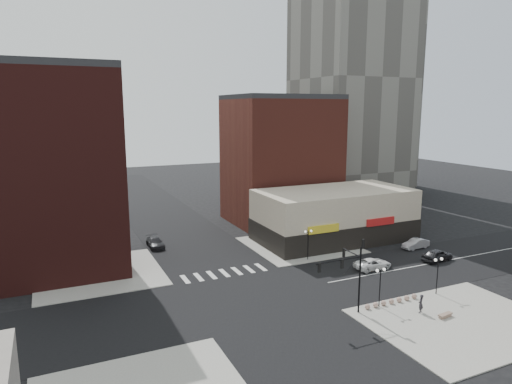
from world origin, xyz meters
TOP-DOWN VIEW (x-y plane):
  - ground at (0.00, 0.00)m, footprint 240.00×240.00m
  - road_ew at (0.00, 0.00)m, footprint 200.00×14.00m
  - road_ns at (0.00, 0.00)m, footprint 14.00×200.00m
  - sidewalk_nw at (-14.50, 14.50)m, footprint 15.00×15.00m
  - sidewalk_ne at (14.50, 14.50)m, footprint 15.00×15.00m
  - sidewalk_se at (16.00, -14.00)m, footprint 18.00×14.00m
  - building_nw at (-19.00, 18.50)m, footprint 16.00×15.00m
  - building_ne_midrise at (19.00, 29.50)m, footprint 18.00×15.00m
  - tower_far at (60.00, 56.00)m, footprint 18.00×18.00m
  - building_ne_row at (21.00, 15.00)m, footprint 24.20×12.20m
  - traffic_signal at (7.24, -7.83)m, footprint 5.59×3.09m
  - street_lamp_se_a at (11.00, -8.00)m, footprint 1.22×0.32m
  - street_lamp_se_b at (19.00, -8.00)m, footprint 1.22×0.32m
  - street_lamp_ne at (12.00, 8.00)m, footprint 1.22×0.32m
  - bollard_row at (12.65, -8.00)m, footprint 6.85×0.55m
  - white_suv at (17.91, 1.63)m, footprint 5.03×2.33m
  - dark_sedan_east at (27.91, 0.45)m, footprint 5.05×2.58m
  - silver_sedan at (29.32, 5.96)m, footprint 4.56×1.93m
  - dark_sedan_north at (-5.63, 22.71)m, footprint 2.10×5.08m
  - pedestrian at (13.84, -10.91)m, footprint 0.85×0.77m
  - stone_bench at (15.31, -12.75)m, footprint 1.73×0.72m

SIDE VIEW (x-z plane):
  - ground at x=0.00m, z-range 0.00..0.00m
  - road_ew at x=0.00m, z-range 0.00..0.02m
  - road_ns at x=0.00m, z-range 0.00..0.02m
  - sidewalk_nw at x=-14.50m, z-range 0.00..0.12m
  - sidewalk_ne at x=14.50m, z-range 0.00..0.12m
  - sidewalk_se at x=16.00m, z-range 0.00..0.12m
  - stone_bench at x=15.31m, z-range 0.13..0.53m
  - bollard_row at x=12.65m, z-range 0.12..0.67m
  - white_suv at x=17.91m, z-range 0.00..1.40m
  - silver_sedan at x=29.32m, z-range 0.00..1.46m
  - dark_sedan_north at x=-5.63m, z-range 0.00..1.47m
  - dark_sedan_east at x=27.91m, z-range 0.00..1.65m
  - pedestrian at x=13.84m, z-range 0.12..2.06m
  - street_lamp_se_a at x=11.00m, z-range 1.21..5.37m
  - street_lamp_se_b at x=19.00m, z-range 1.21..5.37m
  - street_lamp_ne at x=12.00m, z-range 1.21..5.37m
  - building_ne_row at x=21.00m, z-range -0.70..7.30m
  - traffic_signal at x=7.24m, z-range 1.07..8.85m
  - building_ne_midrise at x=19.00m, z-range 0.00..22.00m
  - building_nw at x=-19.00m, z-range 0.00..25.00m
  - tower_far at x=60.00m, z-range 0.00..82.00m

